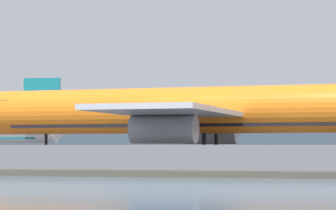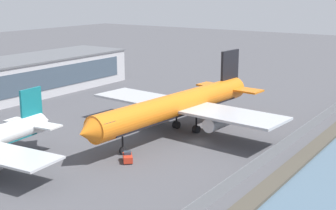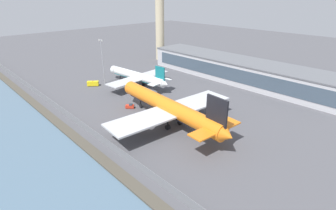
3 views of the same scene
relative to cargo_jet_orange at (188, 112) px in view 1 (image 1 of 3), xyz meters
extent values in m
plane|color=#4C4C51|center=(-2.77, -6.71, -6.08)|extent=(500.00, 500.00, 0.00)
cube|color=#474238|center=(-2.77, -27.21, -5.83)|extent=(320.00, 3.00, 0.50)
cube|color=slate|center=(-2.77, -22.71, -4.87)|extent=(280.00, 0.08, 2.43)
cylinder|color=slate|center=(-2.77, -22.71, -4.87)|extent=(0.10, 0.10, 2.43)
cylinder|color=orange|center=(-0.75, 0.06, 0.22)|extent=(47.31, 8.75, 5.14)
cube|color=#232D3D|center=(-22.33, 1.72, 0.86)|extent=(3.16, 4.58, 1.54)
cube|color=black|center=(-0.75, 0.06, -1.19)|extent=(40.20, 7.18, 0.93)
cube|color=#B7BABF|center=(0.73, -11.38, -0.42)|extent=(12.06, 23.32, 0.51)
cube|color=#B7BABF|center=(2.46, 11.14, -0.42)|extent=(12.06, 23.32, 0.51)
cylinder|color=#B7BABF|center=(-0.54, -9.47, -2.09)|extent=(6.79, 3.33, 2.83)
cylinder|color=#B7BABF|center=(0.92, 9.44, -2.09)|extent=(6.79, 3.33, 2.83)
cylinder|color=black|center=(-17.17, 1.32, -3.85)|extent=(0.36, 0.36, 3.01)
cylinder|color=black|center=(-17.17, 1.32, -5.36)|extent=(1.48, 0.67, 1.44)
cylinder|color=black|center=(2.33, -2.89, -3.85)|extent=(0.41, 0.41, 3.01)
cylinder|color=black|center=(2.33, -2.89, -5.36)|extent=(1.74, 1.28, 1.66)
cylinder|color=black|center=(2.74, 2.50, -3.85)|extent=(0.41, 0.41, 3.01)
cylinder|color=black|center=(2.74, 2.50, -5.36)|extent=(1.74, 1.28, 1.66)
cone|color=white|center=(-21.15, 17.97, -1.37)|extent=(2.82, 3.68, 3.46)
cube|color=#14707A|center=(-24.27, 17.67, 2.48)|extent=(5.20, 0.95, 6.54)
cube|color=white|center=(-23.98, 14.64, -1.08)|extent=(4.02, 6.38, 0.31)
cube|color=white|center=(-24.56, 20.69, -1.08)|extent=(4.02, 6.38, 0.31)
cube|color=red|center=(-19.77, -1.97, -5.33)|extent=(3.43, 3.36, 1.11)
cube|color=#283847|center=(-19.48, -1.69, -4.53)|extent=(1.69, 1.70, 0.50)
cylinder|color=black|center=(-19.51, -0.79, -5.73)|extent=(0.66, 0.64, 0.70)
cylinder|color=black|center=(-18.58, -1.78, -5.73)|extent=(0.66, 0.64, 0.70)
cylinder|color=black|center=(-20.96, -2.15, -5.73)|extent=(0.66, 0.64, 0.70)
cylinder|color=black|center=(-20.03, -3.14, -5.73)|extent=(0.66, 0.64, 0.70)
cube|color=#B2B2B7|center=(-10.28, 58.14, -1.03)|extent=(101.72, 19.07, 10.09)
cube|color=#3D4C5B|center=(-10.28, 48.52, -0.53)|extent=(93.58, 0.16, 6.05)
cube|color=#5B5E63|center=(-10.28, 58.14, 4.26)|extent=(102.32, 19.67, 0.50)
camera|label=1|loc=(17.25, -86.11, -3.78)|focal=85.00mm
camera|label=2|loc=(-80.40, -52.30, 23.65)|focal=50.00mm
camera|label=3|loc=(56.87, -54.27, 34.87)|focal=28.00mm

